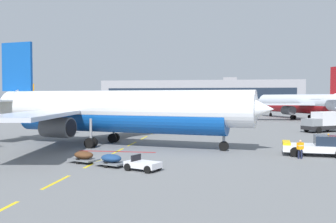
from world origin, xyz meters
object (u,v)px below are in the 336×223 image
at_px(airliner_far_center, 41,106).
at_px(airliner_mid_left, 299,103).
at_px(baggage_train, 112,160).
at_px(pushback_tug, 319,146).
at_px(catering_truck, 324,121).
at_px(ground_crew_worker, 300,148).
at_px(airliner_foreground, 114,111).

bearing_deg(airliner_far_center, airliner_mid_left, -0.61).
bearing_deg(baggage_train, pushback_tug, 25.24).
xyz_separation_m(catering_truck, ground_crew_worker, (-8.66, -26.93, -0.69)).
xyz_separation_m(pushback_tug, catering_truck, (6.60, 24.74, 0.74)).
xyz_separation_m(pushback_tug, airliner_far_center, (-58.94, 59.71, 2.11)).
bearing_deg(pushback_tug, ground_crew_worker, -133.16).
distance_m(airliner_foreground, airliner_far_center, 67.38).
distance_m(airliner_mid_left, catering_truck, 34.40).
bearing_deg(airliner_foreground, baggage_train, -73.89).
bearing_deg(airliner_far_center, catering_truck, -28.08).
distance_m(pushback_tug, airliner_far_center, 83.93).
xyz_separation_m(airliner_foreground, airliner_mid_left, (30.07, 54.98, -0.10)).
height_order(baggage_train, ground_crew_worker, ground_crew_worker).
distance_m(airliner_mid_left, baggage_train, 72.36).
height_order(airliner_foreground, catering_truck, airliner_foreground).
height_order(airliner_mid_left, baggage_train, airliner_mid_left).
relative_size(airliner_foreground, pushback_tug, 5.53).
height_order(airliner_far_center, catering_truck, airliner_far_center).
bearing_deg(pushback_tug, catering_truck, 75.06).
bearing_deg(baggage_train, catering_truck, 53.85).
relative_size(airliner_foreground, airliner_far_center, 1.49).
xyz_separation_m(airliner_mid_left, baggage_train, (-26.53, -67.24, -3.33)).
distance_m(pushback_tug, airliner_mid_left, 59.75).
xyz_separation_m(airliner_mid_left, ground_crew_worker, (-11.08, -61.18, -2.89)).
relative_size(airliner_mid_left, baggage_train, 3.84).
relative_size(catering_truck, baggage_train, 0.84).
bearing_deg(baggage_train, ground_crew_worker, 21.41).
xyz_separation_m(airliner_foreground, ground_crew_worker, (18.98, -6.21, -2.99)).
height_order(catering_truck, ground_crew_worker, catering_truck).
distance_m(baggage_train, ground_crew_worker, 16.59).
relative_size(airliner_mid_left, catering_truck, 4.55).
xyz_separation_m(airliner_far_center, ground_crew_worker, (56.88, -61.90, -2.06)).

